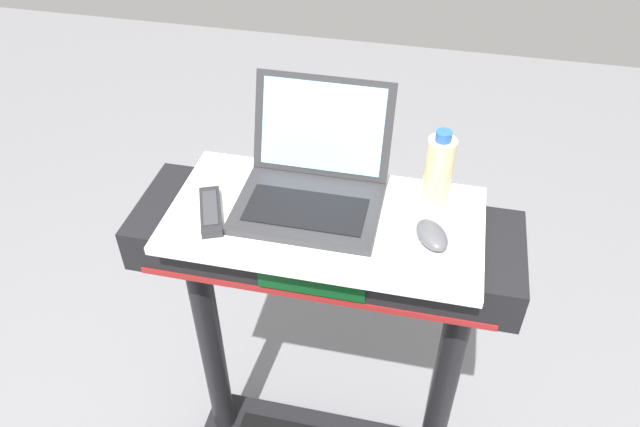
{
  "coord_description": "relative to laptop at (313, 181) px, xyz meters",
  "views": [
    {
      "loc": [
        0.21,
        -0.33,
        2.04
      ],
      "look_at": [
        0.0,
        0.65,
        1.17
      ],
      "focal_mm": 34.61,
      "sensor_mm": 36.0,
      "label": 1
    }
  ],
  "objects": [
    {
      "name": "desk_board",
      "position": [
        0.04,
        -0.06,
        -0.06
      ],
      "size": [
        0.71,
        0.37,
        0.02
      ],
      "primitive_type": "cube",
      "color": "white",
      "rests_on": "treadmill_base"
    },
    {
      "name": "laptop",
      "position": [
        0.0,
        0.0,
        0.0
      ],
      "size": [
        0.33,
        0.32,
        0.24
      ],
      "rotation": [
        0.0,
        0.0,
        0.05
      ],
      "color": "#2D2D30",
      "rests_on": "desk_board"
    },
    {
      "name": "computer_mouse",
      "position": [
        0.28,
        -0.09,
        -0.03
      ],
      "size": [
        0.1,
        0.12,
        0.03
      ],
      "primitive_type": "ellipsoid",
      "rotation": [
        0.0,
        0.0,
        0.51
      ],
      "color": "#4C4C51",
      "rests_on": "desk_board"
    },
    {
      "name": "water_bottle",
      "position": [
        0.28,
        0.04,
        0.04
      ],
      "size": [
        0.06,
        0.06,
        0.2
      ],
      "color": "beige",
      "rests_on": "desk_board"
    },
    {
      "name": "tv_remote",
      "position": [
        -0.21,
        -0.11,
        -0.04
      ],
      "size": [
        0.1,
        0.17,
        0.02
      ],
      "color": "#232326",
      "rests_on": "desk_board"
    }
  ]
}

